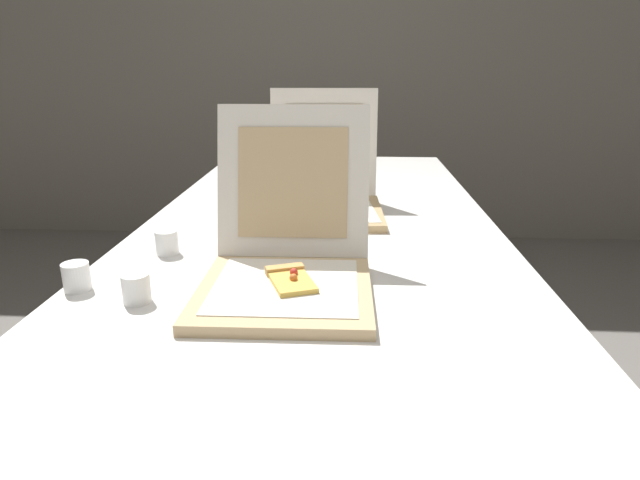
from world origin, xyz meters
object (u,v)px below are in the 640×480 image
(cup_white_near_right, at_px, (136,288))
(cup_white_near_center, at_px, (167,242))
(table, at_px, (316,253))
(pizza_box_middle, at_px, (325,196))
(pizza_box_front, at_px, (287,264))
(cup_white_near_left, at_px, (76,277))

(cup_white_near_right, bearing_deg, cup_white_near_center, 96.36)
(table, bearing_deg, cup_white_near_center, -159.27)
(table, xyz_separation_m, pizza_box_middle, (0.01, 0.25, 0.09))
(table, height_order, pizza_box_middle, pizza_box_middle)
(pizza_box_front, height_order, cup_white_near_right, pizza_box_front)
(pizza_box_middle, height_order, cup_white_near_center, pizza_box_middle)
(pizza_box_middle, distance_m, cup_white_near_center, 0.52)
(cup_white_near_right, bearing_deg, cup_white_near_left, 160.69)
(cup_white_near_left, bearing_deg, cup_white_near_center, 63.09)
(pizza_box_front, distance_m, cup_white_near_center, 0.36)
(pizza_box_front, xyz_separation_m, pizza_box_middle, (0.05, 0.57, 0.00))
(cup_white_near_left, bearing_deg, pizza_box_middle, 52.12)
(pizza_box_front, relative_size, cup_white_near_center, 7.55)
(pizza_box_middle, bearing_deg, cup_white_near_center, -135.34)
(pizza_box_front, distance_m, cup_white_near_right, 0.29)
(pizza_box_front, distance_m, pizza_box_middle, 0.57)
(table, bearing_deg, pizza_box_middle, 87.48)
(cup_white_near_center, bearing_deg, cup_white_near_left, -116.91)
(pizza_box_front, relative_size, pizza_box_middle, 1.11)
(pizza_box_middle, bearing_deg, cup_white_near_right, -119.05)
(cup_white_near_right, xyz_separation_m, cup_white_near_center, (-0.03, 0.27, 0.00))
(pizza_box_front, bearing_deg, cup_white_near_center, 148.38)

